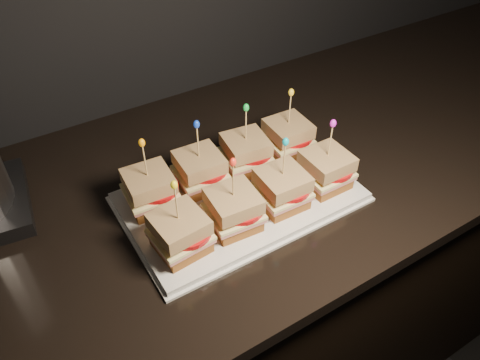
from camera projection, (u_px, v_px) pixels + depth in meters
cabinet at (303, 264)px, 1.44m from camera, size 2.22×0.70×0.90m
granite_slab at (321, 143)px, 1.13m from camera, size 2.26×0.74×0.03m
platter at (240, 197)px, 0.95m from camera, size 0.46×0.28×0.02m
platter_rim at (240, 199)px, 0.95m from camera, size 0.47×0.29×0.01m
sandwich_0_bread_bot at (152, 200)px, 0.91m from camera, size 0.09×0.09×0.02m
sandwich_0_ham at (151, 194)px, 0.90m from camera, size 0.10×0.10×0.01m
sandwich_0_cheese at (150, 191)px, 0.90m from camera, size 0.10×0.10×0.01m
sandwich_0_tomato at (157, 188)px, 0.90m from camera, size 0.08×0.08×0.01m
sandwich_0_bread_top at (148, 181)px, 0.88m from camera, size 0.09×0.09×0.03m
sandwich_0_pick at (145, 163)px, 0.85m from camera, size 0.00×0.00×0.09m
sandwich_0_frill at (142, 143)px, 0.82m from camera, size 0.01×0.01×0.02m
sandwich_1_bread_bot at (201, 181)px, 0.96m from camera, size 0.09×0.09×0.02m
sandwich_1_ham at (200, 175)px, 0.95m from camera, size 0.10×0.09×0.01m
sandwich_1_cheese at (200, 172)px, 0.94m from camera, size 0.10×0.10×0.01m
sandwich_1_tomato at (207, 169)px, 0.94m from camera, size 0.08×0.08×0.01m
sandwich_1_bread_top at (199, 162)px, 0.93m from camera, size 0.09×0.09×0.03m
sandwich_1_pick at (198, 144)px, 0.90m from camera, size 0.00×0.00×0.09m
sandwich_1_frill at (197, 124)px, 0.87m from camera, size 0.01×0.01×0.02m
sandwich_2_bread_bot at (246, 163)px, 1.00m from camera, size 0.09×0.09×0.02m
sandwich_2_ham at (246, 157)px, 0.99m from camera, size 0.10×0.10×0.01m
sandwich_2_cheese at (246, 155)px, 0.99m from camera, size 0.11×0.10×0.01m
sandwich_2_tomato at (252, 151)px, 0.98m from camera, size 0.08×0.08×0.01m
sandwich_2_bread_top at (246, 144)px, 0.97m from camera, size 0.10×0.10×0.03m
sandwich_2_pick at (246, 127)px, 0.94m from camera, size 0.00×0.00×0.09m
sandwich_2_frill at (246, 108)px, 0.91m from camera, size 0.01×0.01×0.02m
sandwich_3_bread_bot at (287, 147)px, 1.04m from camera, size 0.09×0.09×0.02m
sandwich_3_ham at (287, 141)px, 1.03m from camera, size 0.10×0.09×0.01m
sandwich_3_cheese at (287, 139)px, 1.03m from camera, size 0.10×0.09×0.01m
sandwich_3_tomato at (294, 135)px, 1.02m from camera, size 0.08×0.08×0.01m
sandwich_3_bread_top at (288, 129)px, 1.01m from camera, size 0.09×0.09×0.03m
sandwich_3_pick at (290, 111)px, 0.98m from camera, size 0.00×0.00×0.09m
sandwich_3_frill at (291, 92)px, 0.95m from camera, size 0.01×0.01×0.02m
sandwich_4_bread_bot at (181, 243)px, 0.83m from camera, size 0.09×0.09×0.02m
sandwich_4_ham at (181, 237)px, 0.82m from camera, size 0.10×0.10×0.01m
sandwich_4_cheese at (180, 234)px, 0.82m from camera, size 0.10×0.10×0.01m
sandwich_4_tomato at (188, 231)px, 0.81m from camera, size 0.08×0.08×0.01m
sandwich_4_bread_top at (179, 224)px, 0.80m from camera, size 0.09×0.09×0.03m
sandwich_4_pick at (177, 205)px, 0.77m from camera, size 0.00×0.00×0.09m
sandwich_4_frill at (174, 185)px, 0.74m from camera, size 0.01×0.01×0.02m
sandwich_5_bread_bot at (234, 220)px, 0.87m from camera, size 0.09×0.09×0.02m
sandwich_5_ham at (234, 214)px, 0.86m from camera, size 0.10×0.10×0.01m
sandwich_5_cheese at (234, 211)px, 0.86m from camera, size 0.10×0.10×0.01m
sandwich_5_tomato at (241, 208)px, 0.85m from camera, size 0.08×0.08×0.01m
sandwich_5_bread_top at (233, 201)px, 0.84m from camera, size 0.09×0.09×0.03m
sandwich_5_pick at (233, 182)px, 0.81m from camera, size 0.00×0.00×0.09m
sandwich_5_frill at (233, 162)px, 0.78m from camera, size 0.01×0.01×0.02m
sandwich_6_bread_bot at (281, 199)px, 0.92m from camera, size 0.09×0.09×0.02m
sandwich_6_ham at (282, 193)px, 0.91m from camera, size 0.10×0.09×0.01m
sandwich_6_cheese at (282, 190)px, 0.90m from camera, size 0.10×0.09×0.01m
sandwich_6_tomato at (289, 187)px, 0.90m from camera, size 0.08×0.08×0.01m
sandwich_6_bread_top at (283, 180)px, 0.88m from camera, size 0.09×0.09×0.03m
sandwich_6_pick at (284, 162)px, 0.85m from camera, size 0.00×0.00×0.09m
sandwich_6_frill at (286, 142)px, 0.83m from camera, size 0.01×0.01×0.02m
sandwich_7_bread_bot at (324, 180)px, 0.96m from camera, size 0.08×0.08×0.02m
sandwich_7_ham at (325, 174)px, 0.95m from camera, size 0.09×0.09×0.01m
sandwich_7_cheese at (326, 171)px, 0.94m from camera, size 0.09×0.09×0.01m
sandwich_7_tomato at (333, 168)px, 0.94m from camera, size 0.08×0.08×0.01m
sandwich_7_bread_top at (327, 161)px, 0.93m from camera, size 0.09×0.09×0.03m
sandwich_7_pick at (330, 143)px, 0.90m from camera, size 0.00×0.00×0.09m
sandwich_7_frill at (333, 123)px, 0.87m from camera, size 0.01×0.01×0.02m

